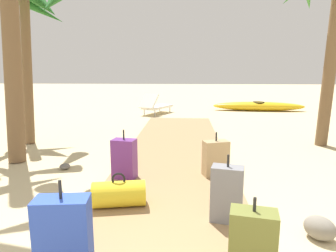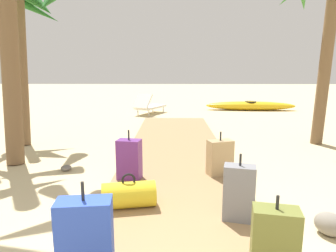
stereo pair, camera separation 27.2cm
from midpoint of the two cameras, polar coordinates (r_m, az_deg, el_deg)
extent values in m
plane|color=#CCB789|center=(4.95, 0.05, -9.13)|extent=(60.00, 60.00, 0.00)
cube|color=#9E7A51|center=(5.76, 0.16, -5.81)|extent=(1.94, 8.67, 0.08)
cube|color=tan|center=(4.65, 8.26, -6.01)|extent=(0.42, 0.31, 0.54)
cylinder|color=black|center=(4.57, 8.37, -1.93)|extent=(0.02, 0.02, 0.14)
cube|color=slate|center=(3.33, 11.10, -12.46)|extent=(0.37, 0.27, 0.61)
cylinder|color=black|center=(3.20, 11.34, -6.39)|extent=(0.02, 0.02, 0.13)
cube|color=#6B2D84|center=(4.48, -9.15, -6.33)|extent=(0.38, 0.28, 0.59)
cylinder|color=black|center=(4.39, -9.30, -1.72)|extent=(0.02, 0.02, 0.15)
cube|color=#2847B7|center=(2.54, -18.68, -20.09)|extent=(0.43, 0.26, 0.65)
cylinder|color=black|center=(2.36, -19.27, -11.73)|extent=(0.02, 0.02, 0.14)
cube|color=olive|center=(2.53, 16.62, -21.01)|extent=(0.38, 0.27, 0.59)
cylinder|color=black|center=(2.37, 17.08, -13.84)|extent=(0.02, 0.02, 0.11)
cylinder|color=gold|center=(3.65, -9.67, -12.87)|extent=(0.67, 0.42, 0.31)
torus|color=black|center=(3.58, -9.77, -10.19)|extent=(0.17, 0.05, 0.16)
cylinder|color=brown|center=(7.47, -27.04, 9.43)|extent=(0.21, 0.49, 3.32)
cone|color=#236023|center=(7.86, -24.46, 20.61)|extent=(1.08, 0.91, 0.85)
cone|color=#236023|center=(8.35, -26.27, 20.02)|extent=(1.58, 0.61, 1.02)
cylinder|color=brown|center=(6.11, -29.34, 14.43)|extent=(0.30, 0.65, 4.44)
cylinder|color=brown|center=(7.38, 26.98, 10.52)|extent=(0.25, 0.42, 3.61)
cube|color=white|center=(11.51, -3.96, 3.66)|extent=(1.16, 1.52, 0.08)
cube|color=white|center=(10.97, -5.59, 4.76)|extent=(0.75, 0.69, 0.52)
cylinder|color=silver|center=(12.12, -3.56, 3.32)|extent=(0.04, 0.04, 0.22)
cylinder|color=silver|center=(11.89, -1.57, 3.18)|extent=(0.04, 0.04, 0.22)
cylinder|color=silver|center=(11.18, -6.49, 2.63)|extent=(0.04, 0.04, 0.22)
cylinder|color=silver|center=(10.93, -4.39, 2.48)|extent=(0.04, 0.04, 0.22)
ellipsoid|color=gold|center=(12.91, 14.90, 3.75)|extent=(3.72, 0.90, 0.36)
torus|color=black|center=(12.89, 14.94, 4.48)|extent=(0.52, 0.52, 0.05)
ellipsoid|color=slate|center=(5.40, -20.30, -7.55)|extent=(0.23, 0.23, 0.10)
ellipsoid|color=gray|center=(3.57, 26.66, -16.49)|extent=(0.40, 0.40, 0.24)
camera|label=1|loc=(0.14, 88.72, 0.25)|focal=31.83mm
camera|label=2|loc=(0.14, -91.28, -0.25)|focal=31.83mm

